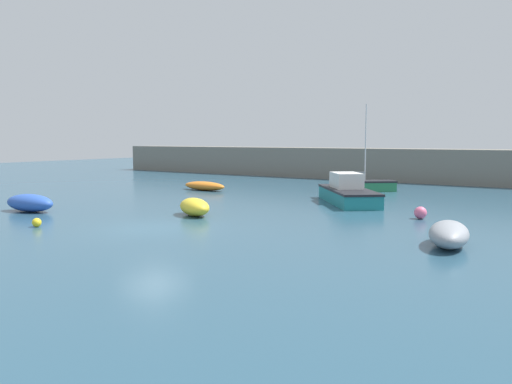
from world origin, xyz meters
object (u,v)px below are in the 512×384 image
object	(u,v)px
open_tender_yellow	(449,234)
rowboat_blue_near	(204,186)
rowboat_white_midwater	(30,203)
motorboat_grey_hull	(348,192)
sailboat_tall_mast	(365,185)
mooring_buoy_yellow	(37,222)
fishing_dinghy_green	(194,207)
mooring_buoy_pink	(420,213)

from	to	relation	value
open_tender_yellow	rowboat_blue_near	xyz separation A→B (m)	(-18.78, 9.82, -0.12)
rowboat_white_midwater	motorboat_grey_hull	bearing A→B (deg)	36.84
open_tender_yellow	motorboat_grey_hull	xyz separation A→B (m)	(-7.47, 8.84, 0.18)
rowboat_blue_near	sailboat_tall_mast	bearing A→B (deg)	-147.27
open_tender_yellow	mooring_buoy_yellow	bearing A→B (deg)	-82.00
rowboat_white_midwater	sailboat_tall_mast	bearing A→B (deg)	52.84
sailboat_tall_mast	mooring_buoy_yellow	bearing A→B (deg)	-143.98
sailboat_tall_mast	rowboat_blue_near	world-z (taller)	sailboat_tall_mast
sailboat_tall_mast	rowboat_blue_near	xyz separation A→B (m)	(-9.68, -5.71, -0.09)
sailboat_tall_mast	mooring_buoy_yellow	distance (m)	21.87
open_tender_yellow	fishing_dinghy_green	world-z (taller)	open_tender_yellow
rowboat_blue_near	open_tender_yellow	bearing A→B (deg)	154.58
open_tender_yellow	mooring_buoy_pink	xyz separation A→B (m)	(-2.44, 5.40, -0.14)
open_tender_yellow	mooring_buoy_pink	bearing A→B (deg)	-167.82
fishing_dinghy_green	mooring_buoy_yellow	bearing A→B (deg)	-90.68
sailboat_tall_mast	rowboat_white_midwater	size ratio (longest dim) A/B	1.97
motorboat_grey_hull	mooring_buoy_yellow	world-z (taller)	motorboat_grey_hull
rowboat_blue_near	mooring_buoy_pink	bearing A→B (deg)	167.06
open_tender_yellow	rowboat_white_midwater	distance (m)	19.58
rowboat_blue_near	mooring_buoy_yellow	xyz separation A→B (m)	(3.74, -15.34, -0.12)
fishing_dinghy_green	sailboat_tall_mast	bearing A→B (deg)	109.73
sailboat_tall_mast	open_tender_yellow	bearing A→B (deg)	-97.87
rowboat_blue_near	mooring_buoy_pink	world-z (taller)	rowboat_blue_near
open_tender_yellow	rowboat_white_midwater	bearing A→B (deg)	-92.94
motorboat_grey_hull	rowboat_blue_near	xyz separation A→B (m)	(-11.31, 0.99, -0.29)
open_tender_yellow	rowboat_blue_near	size ratio (longest dim) A/B	0.88
fishing_dinghy_green	mooring_buoy_yellow	size ratio (longest dim) A/B	7.08
open_tender_yellow	mooring_buoy_pink	world-z (taller)	open_tender_yellow
open_tender_yellow	fishing_dinghy_green	bearing A→B (deg)	-104.29
rowboat_blue_near	mooring_buoy_yellow	size ratio (longest dim) A/B	9.68
mooring_buoy_yellow	motorboat_grey_hull	bearing A→B (deg)	62.20
sailboat_tall_mast	rowboat_white_midwater	xyz separation A→B (m)	(-10.24, -18.66, 0.04)
open_tender_yellow	rowboat_blue_near	distance (m)	21.19
motorboat_grey_hull	rowboat_blue_near	size ratio (longest dim) A/B	1.70
mooring_buoy_yellow	fishing_dinghy_green	bearing A→B (deg)	60.12
mooring_buoy_yellow	sailboat_tall_mast	bearing A→B (deg)	74.24
open_tender_yellow	motorboat_grey_hull	bearing A→B (deg)	-151.93
fishing_dinghy_green	open_tender_yellow	bearing A→B (deg)	27.05
sailboat_tall_mast	fishing_dinghy_green	bearing A→B (deg)	-137.70
rowboat_blue_near	mooring_buoy_pink	distance (m)	16.92
rowboat_white_midwater	open_tender_yellow	bearing A→B (deg)	0.77
sailboat_tall_mast	motorboat_grey_hull	size ratio (longest dim) A/B	0.98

